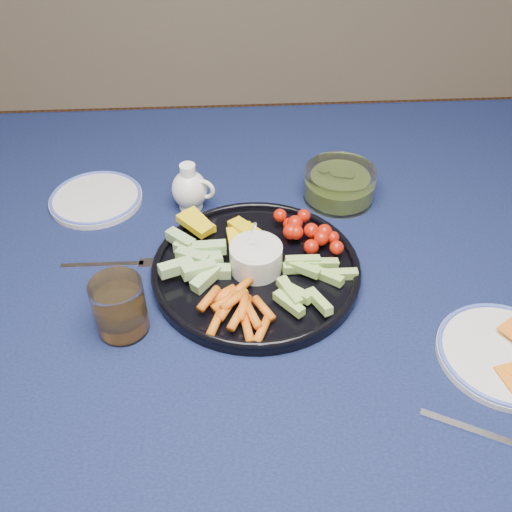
{
  "coord_description": "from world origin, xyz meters",
  "views": [
    {
      "loc": [
        -0.09,
        -0.73,
        1.4
      ],
      "look_at": [
        -0.05,
        -0.05,
        0.79
      ],
      "focal_mm": 40.0,
      "sensor_mm": 36.0,
      "label": 1
    }
  ],
  "objects": [
    {
      "name": "fork_right",
      "position": [
        0.23,
        -0.37,
        0.75
      ],
      "size": [
        0.15,
        0.09,
        0.0
      ],
      "color": "white",
      "rests_on": "dining_table"
    },
    {
      "name": "side_plate_extra",
      "position": [
        -0.35,
        0.17,
        0.75
      ],
      "size": [
        0.17,
        0.17,
        0.01
      ],
      "color": "silver",
      "rests_on": "dining_table"
    },
    {
      "name": "cheese_plate",
      "position": [
        0.29,
        -0.24,
        0.76
      ],
      "size": [
        0.19,
        0.19,
        0.02
      ],
      "color": "silver",
      "rests_on": "dining_table"
    },
    {
      "name": "creamer_pitcher",
      "position": [
        -0.16,
        0.14,
        0.79
      ],
      "size": [
        0.08,
        0.07,
        0.09
      ],
      "color": "white",
      "rests_on": "dining_table"
    },
    {
      "name": "pickle_bowl",
      "position": [
        0.12,
        0.15,
        0.77
      ],
      "size": [
        0.13,
        0.13,
        0.06
      ],
      "color": "white",
      "rests_on": "dining_table"
    },
    {
      "name": "dining_table",
      "position": [
        0.0,
        0.0,
        0.66
      ],
      "size": [
        1.67,
        1.07,
        0.75
      ],
      "color": "#4C3319",
      "rests_on": "ground"
    },
    {
      "name": "crudite_platter",
      "position": [
        -0.05,
        -0.05,
        0.77
      ],
      "size": [
        0.34,
        0.34,
        0.11
      ],
      "color": "black",
      "rests_on": "dining_table"
    },
    {
      "name": "fork_left",
      "position": [
        -0.28,
        -0.02,
        0.75
      ],
      "size": [
        0.17,
        0.02,
        0.0
      ],
      "color": "white",
      "rests_on": "dining_table"
    },
    {
      "name": "juice_tumbler",
      "position": [
        -0.26,
        -0.16,
        0.79
      ],
      "size": [
        0.08,
        0.08,
        0.09
      ],
      "color": "white",
      "rests_on": "dining_table"
    }
  ]
}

